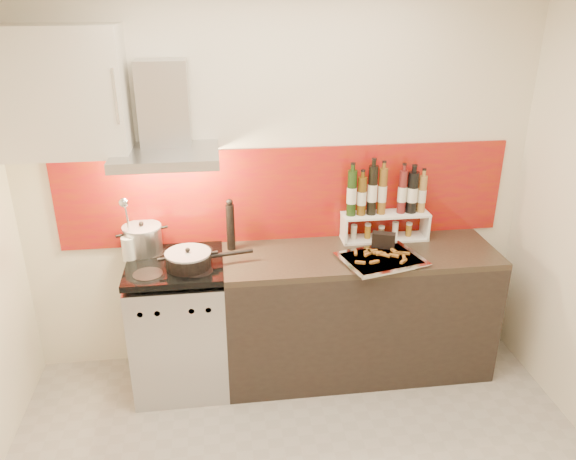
{
  "coord_description": "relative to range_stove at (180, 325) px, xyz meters",
  "views": [
    {
      "loc": [
        -0.4,
        -2.12,
        2.48
      ],
      "look_at": [
        0.0,
        0.95,
        1.15
      ],
      "focal_mm": 35.0,
      "sensor_mm": 36.0,
      "label": 1
    }
  ],
  "objects": [
    {
      "name": "caddy_box",
      "position": [
        1.35,
        0.01,
        0.52
      ],
      "size": [
        0.16,
        0.11,
        0.13
      ],
      "primitive_type": "cube",
      "rotation": [
        0.0,
        0.0,
        -0.38
      ],
      "color": "black",
      "rests_on": "counter"
    },
    {
      "name": "counter",
      "position": [
        1.2,
        0.0,
        0.01
      ],
      "size": [
        1.8,
        0.6,
        0.9
      ],
      "color": "black",
      "rests_on": "ground"
    },
    {
      "name": "back_wall",
      "position": [
        0.7,
        0.3,
        0.86
      ],
      "size": [
        3.4,
        0.02,
        2.6
      ],
      "primitive_type": "cube",
      "color": "silver",
      "rests_on": "ground"
    },
    {
      "name": "step_shelf",
      "position": [
        1.4,
        0.19,
        0.71
      ],
      "size": [
        0.59,
        0.16,
        0.53
      ],
      "color": "white",
      "rests_on": "counter"
    },
    {
      "name": "stock_pot",
      "position": [
        -0.2,
        0.18,
        0.56
      ],
      "size": [
        0.25,
        0.25,
        0.21
      ],
      "color": "#B7B7BA",
      "rests_on": "range_stove"
    },
    {
      "name": "pepper_mill",
      "position": [
        0.36,
        0.17,
        0.63
      ],
      "size": [
        0.06,
        0.06,
        0.35
      ],
      "color": "black",
      "rests_on": "counter"
    },
    {
      "name": "upper_cabinet",
      "position": [
        -0.55,
        0.13,
        1.51
      ],
      "size": [
        0.7,
        0.35,
        0.72
      ],
      "primitive_type": "cube",
      "color": "beige",
      "rests_on": "back_wall"
    },
    {
      "name": "backsplash",
      "position": [
        0.75,
        0.29,
        0.78
      ],
      "size": [
        3.0,
        0.02,
        0.64
      ],
      "primitive_type": "cube",
      "color": "maroon",
      "rests_on": "back_wall"
    },
    {
      "name": "range_stove",
      "position": [
        0.0,
        0.0,
        0.0
      ],
      "size": [
        0.6,
        0.6,
        0.91
      ],
      "color": "#B7B7BA",
      "rests_on": "ground"
    },
    {
      "name": "range_hood",
      "position": [
        0.0,
        0.14,
        1.3
      ],
      "size": [
        0.62,
        0.5,
        0.61
      ],
      "color": "#B7B7BA",
      "rests_on": "back_wall"
    },
    {
      "name": "baking_tray",
      "position": [
        1.3,
        -0.14,
        0.47
      ],
      "size": [
        0.58,
        0.5,
        0.03
      ],
      "color": "silver",
      "rests_on": "counter"
    },
    {
      "name": "utensil_jar",
      "position": [
        -0.28,
        0.08,
        0.59
      ],
      "size": [
        0.09,
        0.14,
        0.44
      ],
      "color": "silver",
      "rests_on": "range_stove"
    },
    {
      "name": "saute_pan",
      "position": [
        0.1,
        -0.08,
        0.52
      ],
      "size": [
        0.54,
        0.28,
        0.13
      ],
      "color": "black",
      "rests_on": "range_stove"
    }
  ]
}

